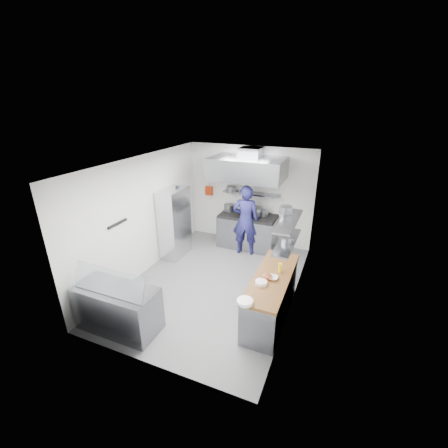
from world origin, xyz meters
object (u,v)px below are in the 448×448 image
at_px(chef, 246,220).
at_px(display_case, 118,308).
at_px(wire_rack, 175,223).
at_px(gas_range, 247,232).

xyz_separation_m(chef, display_case, (-1.17, -3.69, -0.54)).
relative_size(wire_rack, display_case, 1.23).
bearing_deg(display_case, wire_rack, 100.44).
height_order(chef, wire_rack, chef).
bearing_deg(chef, display_case, 62.50).
relative_size(gas_range, chef, 0.83).
bearing_deg(display_case, chef, 72.40).
xyz_separation_m(gas_range, display_case, (-1.10, -4.10, -0.03)).
distance_m(gas_range, chef, 0.66).
height_order(chef, display_case, chef).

